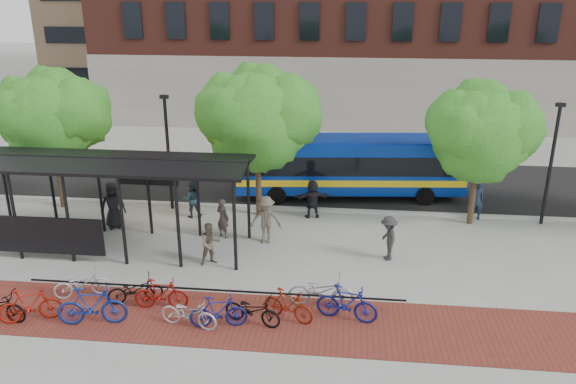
# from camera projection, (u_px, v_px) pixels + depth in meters

# --- Properties ---
(ground) EXTENTS (160.00, 160.00, 0.00)m
(ground) POSITION_uv_depth(u_px,v_px,m) (324.00, 251.00, 21.23)
(ground) COLOR #9E9E99
(ground) RESTS_ON ground
(asphalt_street) EXTENTS (160.00, 8.00, 0.01)m
(asphalt_street) POSITION_uv_depth(u_px,v_px,m) (331.00, 182.00, 28.70)
(asphalt_street) COLOR black
(asphalt_street) RESTS_ON ground
(curb) EXTENTS (160.00, 0.25, 0.12)m
(curb) POSITION_uv_depth(u_px,v_px,m) (328.00, 210.00, 24.95)
(curb) COLOR #B7B7B2
(curb) RESTS_ON ground
(brick_strip) EXTENTS (24.00, 3.00, 0.01)m
(brick_strip) POSITION_uv_depth(u_px,v_px,m) (249.00, 320.00, 16.76)
(brick_strip) COLOR maroon
(brick_strip) RESTS_ON ground
(bike_rack_rail) EXTENTS (12.00, 0.05, 0.95)m
(bike_rack_rail) POSITION_uv_depth(u_px,v_px,m) (213.00, 302.00, 17.74)
(bike_rack_rail) COLOR black
(bike_rack_rail) RESTS_ON ground
(bus_shelter) EXTENTS (10.60, 3.07, 3.60)m
(bus_shelter) POSITION_uv_depth(u_px,v_px,m) (103.00, 172.00, 20.58)
(bus_shelter) COLOR black
(bus_shelter) RESTS_ON ground
(tree_a) EXTENTS (4.90, 4.00, 6.18)m
(tree_a) POSITION_uv_depth(u_px,v_px,m) (53.00, 114.00, 24.12)
(tree_a) COLOR #382619
(tree_a) RESTS_ON ground
(tree_b) EXTENTS (5.15, 4.20, 6.47)m
(tree_b) POSITION_uv_depth(u_px,v_px,m) (260.00, 114.00, 23.13)
(tree_b) COLOR #382619
(tree_b) RESTS_ON ground
(tree_c) EXTENTS (4.66, 3.80, 5.92)m
(tree_c) POSITION_uv_depth(u_px,v_px,m) (483.00, 129.00, 22.35)
(tree_c) COLOR #382619
(tree_c) RESTS_ON ground
(lamp_post_left) EXTENTS (0.35, 0.20, 5.12)m
(lamp_post_left) POSITION_uv_depth(u_px,v_px,m) (168.00, 150.00, 24.36)
(lamp_post_left) COLOR black
(lamp_post_left) RESTS_ON ground
(lamp_post_right) EXTENTS (0.35, 0.20, 5.12)m
(lamp_post_right) POSITION_uv_depth(u_px,v_px,m) (551.00, 161.00, 22.74)
(lamp_post_right) COLOR black
(lamp_post_right) RESTS_ON ground
(bus) EXTENTS (10.74, 3.35, 2.85)m
(bus) POSITION_uv_depth(u_px,v_px,m) (350.00, 163.00, 26.25)
(bus) COLOR #082D9A
(bus) RESTS_ON ground
(bike_1) EXTENTS (1.86, 1.15, 1.08)m
(bike_1) POSITION_uv_depth(u_px,v_px,m) (30.00, 305.00, 16.56)
(bike_1) COLOR maroon
(bike_1) RESTS_ON ground
(bike_2) EXTENTS (1.81, 1.23, 0.90)m
(bike_2) POSITION_uv_depth(u_px,v_px,m) (81.00, 284.00, 17.94)
(bike_2) COLOR #ACACAF
(bike_2) RESTS_ON ground
(bike_3) EXTENTS (2.10, 0.93, 1.22)m
(bike_3) POSITION_uv_depth(u_px,v_px,m) (92.00, 306.00, 16.38)
(bike_3) COLOR navy
(bike_3) RESTS_ON ground
(bike_4) EXTENTS (1.80, 1.14, 0.89)m
(bike_4) POSITION_uv_depth(u_px,v_px,m) (135.00, 290.00, 17.60)
(bike_4) COLOR black
(bike_4) RESTS_ON ground
(bike_5) EXTENTS (1.72, 0.59, 1.02)m
(bike_5) POSITION_uv_depth(u_px,v_px,m) (161.00, 294.00, 17.23)
(bike_5) COLOR maroon
(bike_5) RESTS_ON ground
(bike_6) EXTENTS (1.86, 0.97, 0.93)m
(bike_6) POSITION_uv_depth(u_px,v_px,m) (189.00, 313.00, 16.30)
(bike_6) COLOR #AFAFB2
(bike_6) RESTS_ON ground
(bike_7) EXTENTS (1.74, 0.78, 1.01)m
(bike_7) POSITION_uv_depth(u_px,v_px,m) (218.00, 312.00, 16.28)
(bike_7) COLOR navy
(bike_7) RESTS_ON ground
(bike_8) EXTENTS (1.86, 1.06, 0.93)m
(bike_8) POSITION_uv_depth(u_px,v_px,m) (253.00, 310.00, 16.45)
(bike_8) COLOR black
(bike_8) RESTS_ON ground
(bike_9) EXTENTS (1.70, 1.07, 0.99)m
(bike_9) POSITION_uv_depth(u_px,v_px,m) (288.00, 305.00, 16.65)
(bike_9) COLOR maroon
(bike_9) RESTS_ON ground
(bike_10) EXTENTS (2.05, 0.73, 1.07)m
(bike_10) POSITION_uv_depth(u_px,v_px,m) (321.00, 291.00, 17.36)
(bike_10) COLOR #969698
(bike_10) RESTS_ON ground
(bike_11) EXTENTS (1.94, 0.94, 1.12)m
(bike_11) POSITION_uv_depth(u_px,v_px,m) (347.00, 303.00, 16.62)
(bike_11) COLOR navy
(bike_11) RESTS_ON ground
(pedestrian_0) EXTENTS (1.13, 0.97, 1.96)m
(pedestrian_0) POSITION_uv_depth(u_px,v_px,m) (113.00, 205.00, 22.97)
(pedestrian_0) COLOR black
(pedestrian_0) RESTS_ON ground
(pedestrian_1) EXTENTS (0.71, 0.64, 1.62)m
(pedestrian_1) POSITION_uv_depth(u_px,v_px,m) (223.00, 218.00, 22.14)
(pedestrian_1) COLOR #372E2C
(pedestrian_1) RESTS_ON ground
(pedestrian_2) EXTENTS (0.97, 0.87, 1.65)m
(pedestrian_2) POSITION_uv_depth(u_px,v_px,m) (192.00, 199.00, 24.10)
(pedestrian_2) COLOR #21384D
(pedestrian_2) RESTS_ON ground
(pedestrian_3) EXTENTS (1.28, 0.79, 1.92)m
(pedestrian_3) POSITION_uv_depth(u_px,v_px,m) (266.00, 220.00, 21.59)
(pedestrian_3) COLOR brown
(pedestrian_3) RESTS_ON ground
(pedestrian_5) EXTENTS (1.64, 0.86, 1.69)m
(pedestrian_5) POSITION_uv_depth(u_px,v_px,m) (313.00, 199.00, 24.05)
(pedestrian_5) COLOR black
(pedestrian_5) RESTS_ON ground
(pedestrian_7) EXTENTS (0.69, 0.49, 1.78)m
(pedestrian_7) POSITION_uv_depth(u_px,v_px,m) (476.00, 200.00, 23.82)
(pedestrian_7) COLOR #1A263C
(pedestrian_7) RESTS_ON ground
(pedestrian_8) EXTENTS (0.96, 0.91, 1.57)m
(pedestrian_8) POSITION_uv_depth(u_px,v_px,m) (210.00, 244.00, 19.97)
(pedestrian_8) COLOR brown
(pedestrian_8) RESTS_ON ground
(pedestrian_9) EXTENTS (0.83, 1.19, 1.68)m
(pedestrian_9) POSITION_uv_depth(u_px,v_px,m) (388.00, 238.00, 20.29)
(pedestrian_9) COLOR #2B2B2B
(pedestrian_9) RESTS_ON ground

